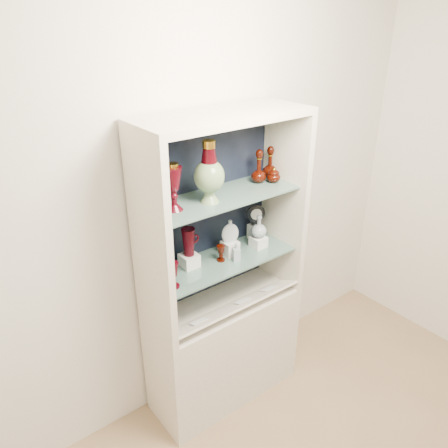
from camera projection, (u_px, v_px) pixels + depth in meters
wall_back at (202, 197)px, 2.64m from camera, size 3.50×0.02×2.80m
cabinet_base at (224, 348)px, 2.93m from camera, size 1.00×0.40×0.75m
cabinet_back_panel at (205, 210)px, 2.66m from camera, size 0.98×0.02×1.15m
cabinet_side_left at (151, 244)px, 2.26m from camera, size 0.04×0.40×1.15m
cabinet_side_right at (284, 201)px, 2.78m from camera, size 0.04×0.40×1.15m
cabinet_top_cap at (224, 116)px, 2.26m from camera, size 1.00×0.40×0.04m
shelf_lower at (222, 261)px, 2.66m from camera, size 0.92×0.34×0.01m
shelf_upper at (222, 197)px, 2.47m from camera, size 0.92×0.34×0.01m
label_ledge at (235, 306)px, 2.68m from camera, size 0.92×0.17×0.09m
label_card_0 at (242, 301)px, 2.70m from camera, size 0.10×0.06×0.03m
label_card_1 at (199, 321)px, 2.52m from camera, size 0.10×0.06×0.03m
label_card_2 at (269, 288)px, 2.83m from camera, size 0.10×0.06×0.03m
pedestal_lamp_left at (156, 193)px, 2.14m from camera, size 0.14×0.14×0.27m
pedestal_lamp_right at (173, 187)px, 2.24m from camera, size 0.12×0.12×0.25m
enamel_urn at (209, 172)px, 2.32m from camera, size 0.19×0.19×0.34m
ruby_decanter_a at (259, 164)px, 2.62m from camera, size 0.10×0.10×0.23m
ruby_decanter_b at (270, 161)px, 2.71m from camera, size 0.10×0.10×0.21m
lidded_bowl at (274, 175)px, 2.65m from camera, size 0.10×0.10×0.09m
cobalt_goblet at (160, 272)px, 2.36m from camera, size 0.10×0.10×0.18m
ruby_goblet_tall at (173, 275)px, 2.36m from camera, size 0.07×0.07×0.15m
ruby_goblet_small at (221, 253)px, 2.62m from camera, size 0.05×0.05×0.10m
riser_ruby_pitcher at (189, 260)px, 2.57m from camera, size 0.10×0.10×0.08m
ruby_pitcher at (188, 242)px, 2.52m from camera, size 0.13×0.09×0.17m
clear_square_bottle at (236, 252)px, 2.62m from camera, size 0.06×0.06×0.12m
riser_flat_flask at (230, 248)px, 2.70m from camera, size 0.09×0.09×0.09m
flat_flask at (230, 231)px, 2.64m from camera, size 0.11×0.08×0.15m
riser_clear_round_decanter at (258, 242)px, 2.79m from camera, size 0.09×0.09×0.07m
clear_round_decanter at (259, 227)px, 2.74m from camera, size 0.10×0.10×0.15m
riser_cameo_medallion at (255, 232)px, 2.89m from camera, size 0.08×0.08×0.10m
cameo_medallion at (256, 215)px, 2.83m from camera, size 0.13×0.09×0.15m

